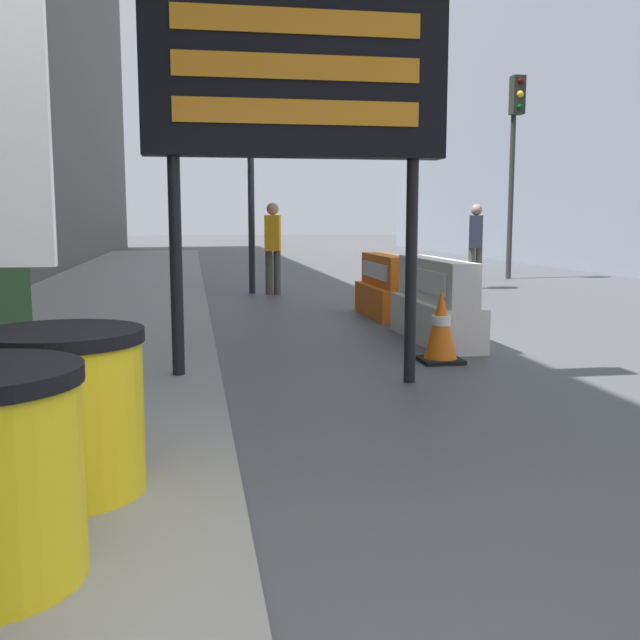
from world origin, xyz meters
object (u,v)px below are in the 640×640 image
Objects in this scene: pedestrian_worker at (273,241)px; barrel_drum_middle at (64,411)px; traffic_cone_mid at (393,288)px; traffic_light_near_curb at (251,124)px; traffic_cone_near at (441,327)px; jersey_barrier_white at (435,305)px; pedestrian_passerby at (476,239)px; jersey_barrier_orange_near at (386,289)px; message_board at (296,70)px; traffic_light_far_side at (515,135)px.

barrel_drum_middle is at bearing 179.83° from pedestrian_worker.
traffic_cone_mid is 4.34m from traffic_light_near_curb.
pedestrian_worker is at bearing 97.62° from traffic_cone_near.
barrel_drum_middle is at bearing -115.40° from traffic_cone_mid.
jersey_barrier_white is 1.17× the size of pedestrian_passerby.
jersey_barrier_white reaches higher than jersey_barrier_orange_near.
traffic_cone_mid is at bearing 68.51° from jersey_barrier_orange_near.
pedestrian_passerby is (4.71, 8.09, -1.57)m from message_board.
message_board is 1.70× the size of jersey_barrier_white.
jersey_barrier_orange_near is at bearing 84.24° from traffic_cone_near.
pedestrian_passerby is (6.15, 10.66, 0.47)m from barrel_drum_middle.
pedestrian_worker is 4.12m from pedestrian_passerby.
traffic_light_near_curb is at bearing 114.22° from jersey_barrier_orange_near.
jersey_barrier_white is 6.59m from traffic_light_near_curb.
pedestrian_worker is at bearing -34.20° from traffic_light_near_curb.
traffic_cone_mid is 0.38× the size of pedestrian_passerby.
traffic_cone_near is at bearing -99.16° from traffic_cone_mid.
traffic_cone_near is 7.96m from pedestrian_passerby.
traffic_light_near_curb is at bearing 100.21° from traffic_cone_near.
pedestrian_passerby is (-1.69, -2.12, -2.27)m from traffic_light_far_side.
barrel_drum_middle is 8.55m from traffic_cone_mid.
traffic_cone_mid is at bearing -135.47° from pedestrian_worker.
jersey_barrier_white is at bearing -90.00° from jersey_barrier_orange_near.
message_board is 7.79m from pedestrian_worker.
traffic_light_far_side is (4.53, 5.95, 2.87)m from jersey_barrier_orange_near.
message_board is at bearing -91.90° from traffic_light_near_curb.
traffic_light_near_curb is at bearing -65.39° from pedestrian_passerby.
traffic_light_far_side is 2.71× the size of pedestrian_passerby.
pedestrian_passerby reaches higher than barrel_drum_middle.
jersey_barrier_orange_near is at bearing 66.26° from message_board.
barrel_drum_middle is 4.51m from traffic_cone_near.
jersey_barrier_orange_near is at bearing 64.11° from barrel_drum_middle.
jersey_barrier_white is 3.06× the size of traffic_cone_mid.
traffic_cone_near is 0.16× the size of traffic_light_far_side.
traffic_light_near_curb is 6.58m from traffic_light_far_side.
traffic_light_far_side is at bearing 61.00° from jersey_barrier_white.
message_board is 0.74× the size of traffic_light_far_side.
jersey_barrier_white is 2.22m from jersey_barrier_orange_near.
traffic_light_near_curb is 0.94× the size of traffic_light_far_side.
traffic_cone_near is 10.97m from traffic_light_far_side.
traffic_cone_near is at bearing 48.81° from barrel_drum_middle.
message_board reaches higher than barrel_drum_middle.
jersey_barrier_white reaches higher than traffic_cone_near.
traffic_light_near_curb is 2.56× the size of pedestrian_worker.
traffic_cone_mid is 0.38× the size of pedestrian_worker.
jersey_barrier_white is at bearing 47.46° from message_board.
pedestrian_worker is (0.62, 7.60, -1.57)m from message_board.
jersey_barrier_orange_near is at bearing -65.78° from traffic_light_near_curb.
traffic_light_near_curb reaches higher than pedestrian_passerby.
jersey_barrier_orange_near is at bearing -127.27° from traffic_light_far_side.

